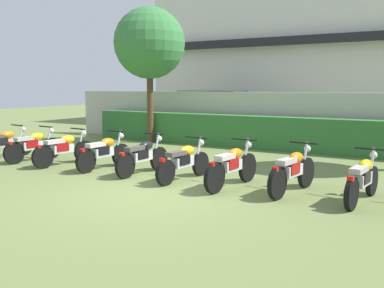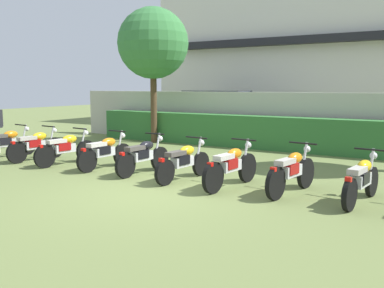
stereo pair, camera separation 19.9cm
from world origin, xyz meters
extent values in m
plane|color=olive|center=(0.00, 0.00, 0.00)|extent=(60.00, 60.00, 0.00)
cube|color=silver|center=(0.00, 16.44, 3.81)|extent=(18.57, 6.00, 7.62)
cube|color=black|center=(0.00, 13.19, 4.19)|extent=(15.60, 0.50, 0.36)
cube|color=#BCB7A8|center=(0.00, 7.49, 0.94)|extent=(17.64, 0.30, 1.88)
cube|color=#337033|center=(0.00, 6.79, 0.55)|extent=(14.11, 0.70, 1.10)
cube|color=silver|center=(-3.90, 10.46, 0.74)|extent=(4.60, 2.11, 1.00)
cube|color=#2D333D|center=(-4.10, 10.45, 1.57)|extent=(2.79, 1.85, 0.65)
cylinder|color=black|center=(-2.38, 11.48, 0.34)|extent=(0.69, 0.26, 0.68)
cylinder|color=black|center=(-2.28, 9.63, 0.34)|extent=(0.69, 0.26, 0.68)
cylinder|color=black|center=(-5.53, 11.30, 0.34)|extent=(0.69, 0.26, 0.68)
cylinder|color=black|center=(-5.42, 9.45, 0.34)|extent=(0.69, 0.26, 0.68)
cylinder|color=#4C3823|center=(-4.50, 6.23, 1.37)|extent=(0.23, 0.23, 2.74)
sphere|color=#387A3D|center=(-4.50, 6.23, 3.64)|extent=(2.59, 2.59, 2.59)
cylinder|color=black|center=(-6.10, 1.84, 0.29)|extent=(0.15, 0.59, 0.58)
cube|color=silver|center=(-6.17, 1.16, 0.44)|extent=(0.27, 0.62, 0.22)
ellipsoid|color=orange|center=(-6.15, 1.33, 0.67)|extent=(0.27, 0.46, 0.22)
cylinder|color=silver|center=(-6.11, 1.75, 0.61)|extent=(0.08, 0.23, 0.65)
cylinder|color=black|center=(-6.12, 1.66, 0.93)|extent=(0.60, 0.10, 0.04)
sphere|color=silver|center=(-6.09, 1.86, 0.79)|extent=(0.14, 0.14, 0.14)
cube|color=black|center=(-6.18, 1.11, 0.49)|extent=(0.28, 0.38, 0.20)
cylinder|color=black|center=(-4.92, 1.89, 0.30)|extent=(0.15, 0.61, 0.60)
cylinder|color=black|center=(-5.04, 0.69, 0.30)|extent=(0.15, 0.61, 0.60)
cube|color=silver|center=(-4.99, 1.24, 0.45)|extent=(0.25, 0.62, 0.22)
ellipsoid|color=yellow|center=(-4.97, 1.41, 0.68)|extent=(0.26, 0.46, 0.22)
cube|color=#B2ADA3|center=(-5.01, 1.01, 0.66)|extent=(0.25, 0.54, 0.10)
cube|color=red|center=(-5.05, 0.59, 0.58)|extent=(0.11, 0.09, 0.08)
cylinder|color=silver|center=(-4.93, 1.80, 0.62)|extent=(0.07, 0.23, 0.65)
cylinder|color=black|center=(-4.94, 1.71, 0.94)|extent=(0.60, 0.09, 0.04)
sphere|color=silver|center=(-4.92, 1.91, 0.80)|extent=(0.14, 0.14, 0.14)
cylinder|color=silver|center=(-5.13, 1.00, 0.32)|extent=(0.12, 0.55, 0.07)
cube|color=#A51414|center=(-4.99, 1.19, 0.50)|extent=(0.27, 0.38, 0.20)
cylinder|color=black|center=(-3.67, 1.91, 0.30)|extent=(0.17, 0.61, 0.60)
cylinder|color=black|center=(-3.85, 0.64, 0.30)|extent=(0.17, 0.61, 0.60)
cube|color=silver|center=(-3.77, 1.22, 0.45)|extent=(0.28, 0.62, 0.22)
ellipsoid|color=yellow|center=(-3.75, 1.39, 0.68)|extent=(0.28, 0.47, 0.22)
cube|color=beige|center=(-3.80, 0.99, 0.66)|extent=(0.27, 0.54, 0.10)
cube|color=red|center=(-3.87, 0.54, 0.58)|extent=(0.11, 0.09, 0.08)
cylinder|color=silver|center=(-3.68, 1.82, 0.62)|extent=(0.08, 0.23, 0.65)
cylinder|color=black|center=(-3.70, 1.73, 0.94)|extent=(0.60, 0.12, 0.04)
sphere|color=silver|center=(-3.67, 1.93, 0.80)|extent=(0.14, 0.14, 0.14)
cylinder|color=silver|center=(-3.92, 0.99, 0.32)|extent=(0.15, 0.55, 0.07)
cube|color=#A51414|center=(-3.78, 1.17, 0.50)|extent=(0.29, 0.39, 0.20)
cylinder|color=black|center=(-2.40, 1.98, 0.29)|extent=(0.13, 0.59, 0.59)
cylinder|color=black|center=(-2.50, 0.77, 0.29)|extent=(0.13, 0.59, 0.59)
cube|color=silver|center=(-2.45, 1.32, 0.44)|extent=(0.24, 0.61, 0.22)
ellipsoid|color=orange|center=(-2.44, 1.49, 0.67)|extent=(0.25, 0.46, 0.22)
cube|color=beige|center=(-2.47, 1.10, 0.65)|extent=(0.24, 0.53, 0.10)
cube|color=red|center=(-2.50, 0.67, 0.57)|extent=(0.11, 0.09, 0.08)
cylinder|color=silver|center=(-2.41, 1.89, 0.61)|extent=(0.07, 0.23, 0.65)
cylinder|color=black|center=(-2.42, 1.80, 0.93)|extent=(0.60, 0.08, 0.04)
sphere|color=silver|center=(-2.40, 2.00, 0.79)|extent=(0.14, 0.14, 0.14)
cylinder|color=silver|center=(-2.59, 1.08, 0.31)|extent=(0.11, 0.55, 0.07)
cube|color=black|center=(-2.46, 1.27, 0.49)|extent=(0.27, 0.38, 0.20)
cylinder|color=black|center=(-1.19, 1.98, 0.30)|extent=(0.14, 0.60, 0.59)
cylinder|color=black|center=(-1.28, 0.77, 0.30)|extent=(0.14, 0.60, 0.59)
cube|color=silver|center=(-1.24, 1.32, 0.45)|extent=(0.25, 0.61, 0.22)
ellipsoid|color=black|center=(-1.22, 1.49, 0.68)|extent=(0.25, 0.46, 0.22)
cube|color=#4C4742|center=(-1.26, 1.09, 0.66)|extent=(0.24, 0.53, 0.10)
cube|color=red|center=(-1.29, 0.67, 0.58)|extent=(0.11, 0.09, 0.08)
cylinder|color=silver|center=(-1.19, 1.89, 0.62)|extent=(0.07, 0.23, 0.65)
cylinder|color=black|center=(-1.20, 1.80, 0.94)|extent=(0.60, 0.08, 0.04)
sphere|color=silver|center=(-1.18, 2.00, 0.80)|extent=(0.14, 0.14, 0.14)
cylinder|color=silver|center=(-1.38, 1.08, 0.32)|extent=(0.11, 0.55, 0.07)
cube|color=black|center=(-1.24, 1.27, 0.50)|extent=(0.27, 0.38, 0.20)
cylinder|color=black|center=(0.04, 1.93, 0.28)|extent=(0.15, 0.57, 0.56)
cylinder|color=black|center=(-0.10, 0.64, 0.28)|extent=(0.15, 0.57, 0.56)
cube|color=silver|center=(-0.03, 1.23, 0.43)|extent=(0.26, 0.62, 0.22)
ellipsoid|color=yellow|center=(-0.01, 1.40, 0.66)|extent=(0.27, 0.46, 0.22)
cube|color=#4C4742|center=(-0.06, 1.01, 0.64)|extent=(0.25, 0.54, 0.10)
cube|color=red|center=(-0.11, 0.54, 0.56)|extent=(0.11, 0.09, 0.08)
cylinder|color=silver|center=(0.03, 1.84, 0.60)|extent=(0.07, 0.23, 0.65)
cylinder|color=black|center=(0.02, 1.75, 0.92)|extent=(0.60, 0.10, 0.04)
sphere|color=silver|center=(0.04, 1.95, 0.78)|extent=(0.14, 0.14, 0.14)
cylinder|color=silver|center=(-0.18, 1.00, 0.30)|extent=(0.13, 0.55, 0.07)
cube|color=black|center=(-0.04, 1.18, 0.48)|extent=(0.28, 0.38, 0.20)
cylinder|color=black|center=(1.26, 1.87, 0.32)|extent=(0.16, 0.64, 0.64)
cylinder|color=black|center=(1.11, 0.56, 0.32)|extent=(0.16, 0.64, 0.64)
cube|color=silver|center=(1.18, 1.17, 0.47)|extent=(0.26, 0.62, 0.22)
ellipsoid|color=orange|center=(1.20, 1.34, 0.70)|extent=(0.27, 0.46, 0.22)
cube|color=beige|center=(1.15, 0.94, 0.68)|extent=(0.26, 0.54, 0.10)
cube|color=red|center=(1.10, 0.47, 0.60)|extent=(0.11, 0.09, 0.08)
cylinder|color=silver|center=(1.25, 1.78, 0.64)|extent=(0.07, 0.23, 0.65)
cylinder|color=black|center=(1.24, 1.69, 0.96)|extent=(0.60, 0.10, 0.04)
sphere|color=silver|center=(1.26, 1.89, 0.82)|extent=(0.14, 0.14, 0.14)
cylinder|color=silver|center=(1.03, 0.93, 0.34)|extent=(0.13, 0.55, 0.07)
cube|color=#A51414|center=(1.17, 1.12, 0.52)|extent=(0.28, 0.38, 0.20)
cylinder|color=black|center=(2.52, 1.98, 0.32)|extent=(0.18, 0.64, 0.63)
cylinder|color=black|center=(2.33, 0.74, 0.32)|extent=(0.18, 0.64, 0.63)
cube|color=silver|center=(2.42, 1.31, 0.47)|extent=(0.29, 0.62, 0.22)
ellipsoid|color=orange|center=(2.45, 1.48, 0.70)|extent=(0.28, 0.47, 0.22)
cube|color=#B2ADA3|center=(2.39, 1.08, 0.68)|extent=(0.28, 0.54, 0.10)
cube|color=red|center=(2.32, 0.64, 0.60)|extent=(0.11, 0.09, 0.08)
cylinder|color=silver|center=(2.51, 1.89, 0.64)|extent=(0.08, 0.23, 0.65)
cylinder|color=black|center=(2.49, 1.80, 0.96)|extent=(0.60, 0.12, 0.04)
sphere|color=silver|center=(2.52, 2.00, 0.82)|extent=(0.14, 0.14, 0.14)
cylinder|color=silver|center=(2.26, 1.08, 0.34)|extent=(0.15, 0.55, 0.07)
cube|color=#A51414|center=(2.41, 1.26, 0.52)|extent=(0.29, 0.39, 0.20)
cylinder|color=black|center=(3.80, 1.97, 0.29)|extent=(0.16, 0.58, 0.57)
cylinder|color=black|center=(3.65, 0.71, 0.29)|extent=(0.16, 0.58, 0.57)
cube|color=silver|center=(3.72, 1.29, 0.44)|extent=(0.27, 0.62, 0.22)
ellipsoid|color=yellow|center=(3.74, 1.46, 0.67)|extent=(0.27, 0.46, 0.22)
cube|color=#B2ADA3|center=(3.69, 1.06, 0.65)|extent=(0.26, 0.54, 0.10)
cube|color=red|center=(3.64, 0.61, 0.57)|extent=(0.11, 0.09, 0.08)
cylinder|color=silver|center=(3.79, 1.88, 0.61)|extent=(0.08, 0.23, 0.65)
cylinder|color=black|center=(3.78, 1.79, 0.93)|extent=(0.60, 0.11, 0.04)
sphere|color=silver|center=(3.80, 1.98, 0.79)|extent=(0.14, 0.14, 0.14)
cylinder|color=silver|center=(3.57, 1.05, 0.31)|extent=(0.13, 0.55, 0.07)
cube|color=black|center=(3.72, 1.24, 0.49)|extent=(0.28, 0.39, 0.20)
camera|label=1|loc=(4.91, -6.82, 2.11)|focal=40.41mm
camera|label=2|loc=(5.08, -6.72, 2.11)|focal=40.41mm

